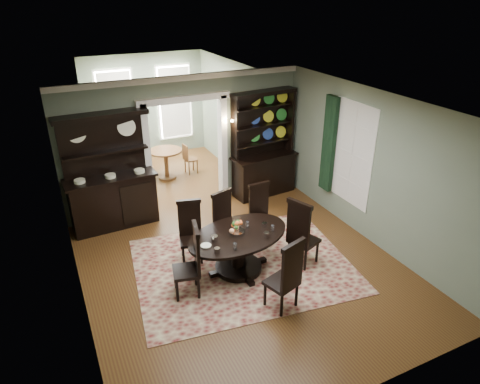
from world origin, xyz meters
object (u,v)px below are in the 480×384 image
at_px(dining_table, 238,245).
at_px(welsh_dresser, 263,158).
at_px(sideboard, 111,188).
at_px(parlor_table, 166,160).

distance_m(dining_table, welsh_dresser, 3.33).
bearing_deg(sideboard, parlor_table, 44.73).
bearing_deg(dining_table, parlor_table, 78.41).
height_order(dining_table, sideboard, sideboard).
bearing_deg(sideboard, dining_table, -60.45).
bearing_deg(welsh_dresser, dining_table, -131.63).
bearing_deg(parlor_table, sideboard, -132.58).
relative_size(sideboard, welsh_dresser, 0.96).
relative_size(dining_table, sideboard, 0.87).
bearing_deg(sideboard, welsh_dresser, -2.54).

